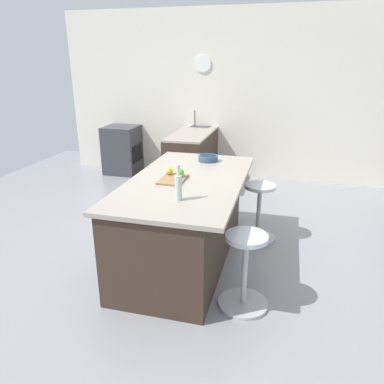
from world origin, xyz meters
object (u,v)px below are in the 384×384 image
(apple_yellow, at_px, (169,171))
(apple_green, at_px, (180,173))
(oven_range, at_px, (123,150))
(fruit_bowl, at_px, (208,158))
(stool_middle, at_px, (245,273))
(water_bottle, at_px, (178,186))
(kitchen_island, at_px, (183,219))
(cutting_board, at_px, (173,179))
(stool_by_window, at_px, (259,214))

(apple_yellow, height_order, apple_green, apple_green)
(oven_range, xyz_separation_m, fruit_bowl, (2.09, 2.11, 0.51))
(stool_middle, relative_size, water_bottle, 2.21)
(fruit_bowl, bearing_deg, oven_range, -134.71)
(apple_yellow, bearing_deg, kitchen_island, 77.25)
(kitchen_island, xyz_separation_m, apple_green, (0.01, -0.03, 0.51))
(apple_green, xyz_separation_m, water_bottle, (0.57, 0.16, 0.06))
(stool_middle, bearing_deg, kitchen_island, -131.89)
(cutting_board, distance_m, apple_green, 0.10)
(stool_by_window, relative_size, water_bottle, 2.21)
(apple_green, height_order, water_bottle, water_bottle)
(kitchen_island, bearing_deg, oven_range, -144.53)
(stool_by_window, bearing_deg, apple_yellow, -54.94)
(oven_range, bearing_deg, cutting_board, 33.64)
(stool_by_window, distance_m, water_bottle, 1.56)
(kitchen_island, height_order, stool_by_window, kitchen_island)
(stool_by_window, height_order, water_bottle, water_bottle)
(stool_by_window, distance_m, apple_yellow, 1.27)
(apple_yellow, height_order, fruit_bowl, apple_yellow)
(stool_by_window, height_order, cutting_board, cutting_board)
(water_bottle, bearing_deg, stool_middle, 82.59)
(apple_yellow, height_order, water_bottle, water_bottle)
(apple_yellow, relative_size, fruit_bowl, 0.34)
(oven_range, relative_size, stool_middle, 1.28)
(cutting_board, relative_size, fruit_bowl, 1.55)
(apple_yellow, bearing_deg, cutting_board, 33.43)
(kitchen_island, height_order, apple_yellow, apple_yellow)
(apple_yellow, bearing_deg, water_bottle, 24.86)
(cutting_board, distance_m, water_bottle, 0.56)
(water_bottle, relative_size, fruit_bowl, 1.35)
(kitchen_island, height_order, water_bottle, water_bottle)
(oven_range, relative_size, cutting_board, 2.45)
(kitchen_island, relative_size, water_bottle, 6.73)
(oven_range, bearing_deg, stool_by_window, 51.91)
(stool_by_window, distance_m, fruit_bowl, 0.90)
(oven_range, height_order, fruit_bowl, fruit_bowl)
(apple_green, bearing_deg, fruit_bowl, 170.19)
(apple_green, bearing_deg, kitchen_island, 116.53)
(kitchen_island, xyz_separation_m, stool_by_window, (-0.66, 0.74, -0.14))
(apple_green, distance_m, fruit_bowl, 0.75)
(oven_range, distance_m, stool_by_window, 3.49)
(oven_range, bearing_deg, apple_green, 34.98)
(stool_by_window, bearing_deg, cutting_board, -47.83)
(stool_by_window, bearing_deg, kitchen_island, -48.11)
(stool_middle, distance_m, apple_yellow, 1.31)
(apple_green, bearing_deg, cutting_board, -39.03)
(stool_by_window, xyz_separation_m, cutting_board, (0.74, -0.82, 0.60))
(kitchen_island, bearing_deg, apple_green, -63.47)
(stool_middle, relative_size, apple_green, 7.88)
(stool_by_window, relative_size, cutting_board, 1.92)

